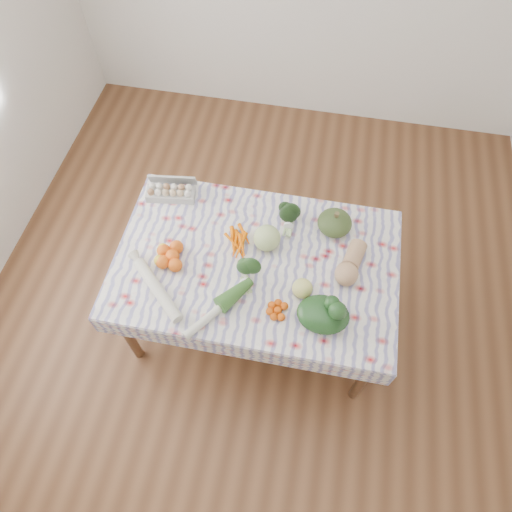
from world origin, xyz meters
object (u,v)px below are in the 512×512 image
at_px(grapefruit, 302,288).
at_px(kabocha_squash, 335,223).
at_px(dining_table, 256,268).
at_px(egg_carton, 171,193).
at_px(cabbage, 267,238).
at_px(butternut_squash, 351,263).

bearing_deg(grapefruit, kabocha_squash, 74.61).
relative_size(dining_table, grapefruit, 13.95).
bearing_deg(grapefruit, dining_table, 151.62).
height_order(egg_carton, grapefruit, grapefruit).
bearing_deg(kabocha_squash, cabbage, -152.91).
bearing_deg(butternut_squash, grapefruit, -125.20).
bearing_deg(egg_carton, kabocha_squash, -10.84).
height_order(dining_table, kabocha_squash, kabocha_squash).
xyz_separation_m(egg_carton, cabbage, (0.67, -0.25, 0.04)).
bearing_deg(kabocha_squash, dining_table, -143.30).
relative_size(cabbage, grapefruit, 1.39).
xyz_separation_m(kabocha_squash, butternut_squash, (0.12, -0.26, -0.00)).
distance_m(kabocha_squash, butternut_squash, 0.29).
bearing_deg(grapefruit, butternut_squash, 40.25).
bearing_deg(dining_table, egg_carton, 149.34).
bearing_deg(cabbage, egg_carton, 159.44).
bearing_deg(butternut_squash, egg_carton, 179.42).
xyz_separation_m(dining_table, kabocha_squash, (0.42, 0.31, 0.15)).
bearing_deg(butternut_squash, cabbage, -172.91).
bearing_deg(kabocha_squash, egg_carton, 176.93).
relative_size(cabbage, butternut_squash, 0.55).
bearing_deg(dining_table, grapefruit, -28.38).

